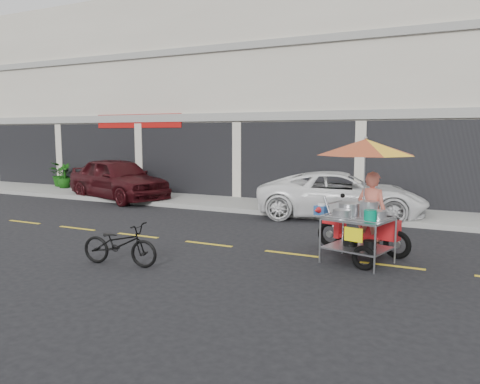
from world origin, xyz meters
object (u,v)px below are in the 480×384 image
at_px(white_pickup, 341,195).
at_px(food_vendor_rig, 366,183).
at_px(near_bicycle, 120,244).
at_px(maroon_sedan, 118,179).

height_order(white_pickup, food_vendor_rig, food_vendor_rig).
bearing_deg(food_vendor_rig, near_bicycle, -134.42).
distance_m(white_pickup, food_vendor_rig, 4.80).
height_order(white_pickup, near_bicycle, white_pickup).
xyz_separation_m(white_pickup, food_vendor_rig, (1.58, -4.46, 0.85)).
relative_size(maroon_sedan, food_vendor_rig, 1.92).
bearing_deg(maroon_sedan, food_vendor_rig, -96.70).
height_order(maroon_sedan, food_vendor_rig, food_vendor_rig).
height_order(maroon_sedan, white_pickup, maroon_sedan).
relative_size(white_pickup, near_bicycle, 3.15).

